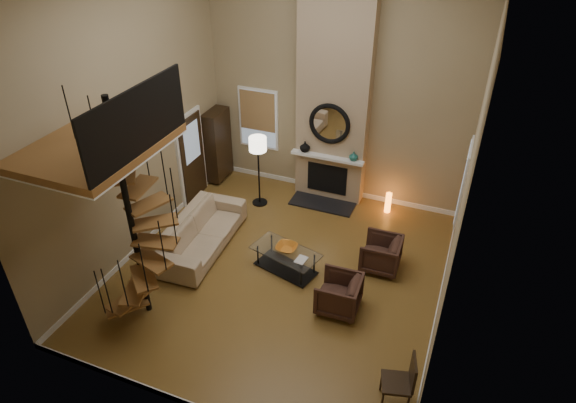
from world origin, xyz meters
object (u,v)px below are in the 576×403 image
at_px(armchair_near, 384,254).
at_px(side_chair, 403,380).
at_px(accent_lamp, 388,203).
at_px(floor_lamp, 258,150).
at_px(coffee_table, 286,258).
at_px(sofa, 202,231).
at_px(hutch, 217,145).
at_px(armchair_far, 342,295).

distance_m(armchair_near, side_chair, 3.03).
bearing_deg(accent_lamp, floor_lamp, -165.30).
bearing_deg(armchair_near, coffee_table, -68.85).
distance_m(accent_lamp, side_chair, 5.05).
relative_size(sofa, side_chair, 2.66).
bearing_deg(coffee_table, hutch, 137.38).
bearing_deg(coffee_table, floor_lamp, 126.45).
bearing_deg(accent_lamp, side_chair, -75.64).
height_order(coffee_table, accent_lamp, accent_lamp).
height_order(floor_lamp, side_chair, floor_lamp).
bearing_deg(floor_lamp, side_chair, -45.03).
distance_m(sofa, floor_lamp, 2.24).
xyz_separation_m(armchair_far, accent_lamp, (0.08, 3.38, -0.10)).
height_order(coffee_table, floor_lamp, floor_lamp).
xyz_separation_m(armchair_far, side_chair, (1.33, -1.51, 0.17)).
relative_size(armchair_far, accent_lamp, 1.54).
bearing_deg(floor_lamp, hutch, 154.62).
distance_m(armchair_far, side_chair, 2.02).
bearing_deg(coffee_table, armchair_far, -25.81).
distance_m(hutch, armchair_far, 5.39).
distance_m(armchair_far, coffee_table, 1.49).
bearing_deg(sofa, side_chair, -119.04).
height_order(hutch, accent_lamp, hutch).
xyz_separation_m(armchair_near, accent_lamp, (-0.35, 2.00, -0.10)).
height_order(sofa, floor_lamp, floor_lamp).
relative_size(coffee_table, accent_lamp, 2.95).
distance_m(sofa, armchair_far, 3.27).
bearing_deg(armchair_far, sofa, -104.04).
bearing_deg(floor_lamp, sofa, -101.73).
relative_size(floor_lamp, accent_lamp, 3.50).
bearing_deg(side_chair, accent_lamp, 104.36).
height_order(hutch, coffee_table, hutch).
bearing_deg(accent_lamp, coffee_table, -117.39).
bearing_deg(armchair_far, floor_lamp, -135.47).
distance_m(sofa, coffee_table, 1.87).
height_order(coffee_table, side_chair, side_chair).
bearing_deg(coffee_table, accent_lamp, 62.61).
distance_m(armchair_far, accent_lamp, 3.38).
bearing_deg(armchair_far, hutch, -130.32).
height_order(sofa, side_chair, side_chair).
xyz_separation_m(armchair_near, armchair_far, (-0.43, -1.38, 0.00)).
distance_m(floor_lamp, accent_lamp, 3.19).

